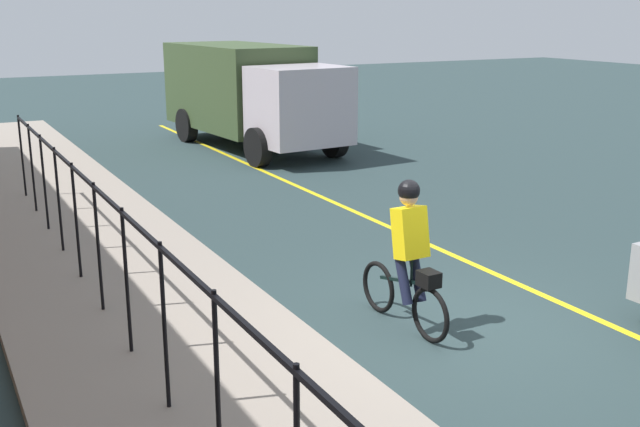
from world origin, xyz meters
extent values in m
plane|color=#283A3B|center=(0.00, 0.00, 0.00)|extent=(80.00, 80.00, 0.00)
cube|color=yellow|center=(0.00, -1.60, 0.00)|extent=(36.00, 0.12, 0.01)
cube|color=gray|center=(0.00, 3.40, 0.07)|extent=(40.00, 3.20, 0.15)
cylinder|color=black|center=(-1.68, 3.80, 0.95)|extent=(0.04, 0.04, 1.60)
cylinder|color=black|center=(-0.34, 3.80, 0.95)|extent=(0.04, 0.04, 1.60)
cylinder|color=black|center=(1.00, 3.80, 0.95)|extent=(0.04, 0.04, 1.60)
cylinder|color=black|center=(2.34, 3.80, 0.95)|extent=(0.04, 0.04, 1.60)
cylinder|color=black|center=(3.68, 3.80, 0.95)|extent=(0.04, 0.04, 1.60)
cylinder|color=black|center=(5.02, 3.80, 0.95)|extent=(0.04, 0.04, 1.60)
cylinder|color=black|center=(6.36, 3.80, 0.95)|extent=(0.04, 0.04, 1.60)
cylinder|color=black|center=(7.70, 3.80, 0.95)|extent=(0.04, 0.04, 1.60)
cylinder|color=black|center=(9.04, 3.80, 0.95)|extent=(0.04, 0.04, 1.60)
cube|color=black|center=(1.00, 3.80, 1.70)|extent=(16.08, 0.04, 0.04)
torus|color=black|center=(1.00, 0.66, 0.33)|extent=(0.66, 0.08, 0.66)
torus|color=black|center=(-0.05, 0.62, 0.33)|extent=(0.66, 0.08, 0.66)
cube|color=black|center=(0.47, 0.64, 0.58)|extent=(0.93, 0.07, 0.24)
cylinder|color=black|center=(0.32, 0.63, 0.73)|extent=(0.03, 0.03, 0.35)
cube|color=yellow|center=(0.37, 0.64, 1.21)|extent=(0.35, 0.37, 0.63)
sphere|color=tan|center=(0.42, 0.64, 1.62)|extent=(0.22, 0.22, 0.22)
sphere|color=black|center=(0.42, 0.64, 1.70)|extent=(0.26, 0.26, 0.26)
cylinder|color=#191E38|center=(0.35, 0.74, 0.68)|extent=(0.34, 0.13, 0.65)
cylinder|color=#191E38|center=(0.36, 0.54, 0.68)|extent=(0.34, 0.13, 0.65)
cube|color=black|center=(0.00, 0.62, 0.75)|extent=(0.25, 0.21, 0.18)
cube|color=#394C2A|center=(13.55, -2.56, 1.63)|extent=(4.94, 2.78, 2.30)
cube|color=#C2B6C0|center=(10.14, -2.84, 1.43)|extent=(1.99, 2.35, 1.90)
cylinder|color=black|center=(10.37, -3.95, 0.48)|extent=(0.98, 0.38, 0.96)
cylinder|color=black|center=(10.19, -1.71, 0.48)|extent=(0.98, 0.38, 0.96)
cylinder|color=black|center=(14.70, -3.59, 0.48)|extent=(0.98, 0.38, 0.96)
cylinder|color=black|center=(14.52, -1.36, 0.48)|extent=(0.98, 0.38, 0.96)
camera|label=1|loc=(-6.57, 5.55, 3.71)|focal=42.55mm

